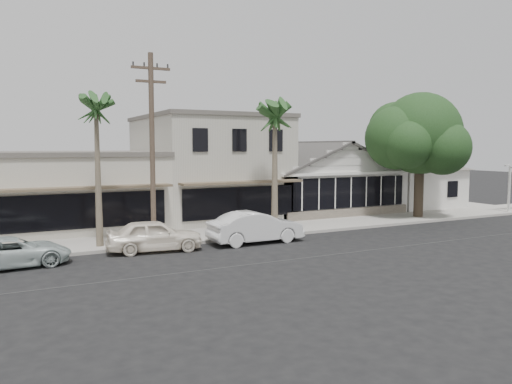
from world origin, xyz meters
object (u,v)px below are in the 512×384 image
utility_pole (152,145)px  shade_tree (417,136)px  car_1 (256,227)px  car_2 (13,252)px  car_0 (155,235)px

utility_pole → shade_tree: (17.96, 1.52, 0.63)m
shade_tree → utility_pole: bearing=-175.2°
car_1 → shade_tree: bearing=-78.6°
car_1 → car_2: 10.79m
utility_pole → car_0: bearing=-103.5°
utility_pole → car_1: utility_pole is taller
utility_pole → car_0: (-0.22, -0.92, -4.06)m
utility_pole → shade_tree: utility_pole is taller
car_1 → car_2: car_1 is taller
car_0 → car_2: (-5.79, -0.43, -0.13)m
car_0 → shade_tree: size_ratio=0.52×
car_2 → shade_tree: 24.62m
car_1 → shade_tree: size_ratio=0.57×
utility_pole → car_2: size_ratio=2.08×
utility_pole → car_2: 7.45m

